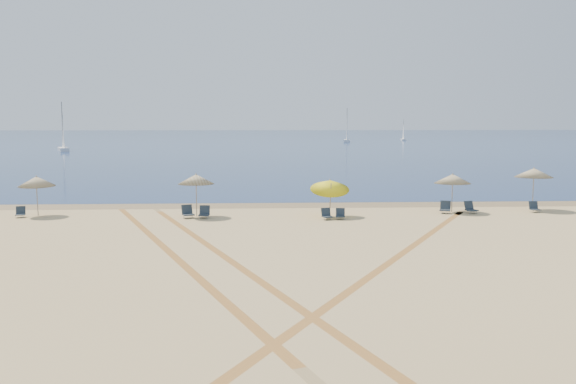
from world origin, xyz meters
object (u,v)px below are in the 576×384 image
chair_8 (470,208)px  sailboat_0 (403,134)px  umbrella_4 (453,179)px  chair_2 (21,212)px  umbrella_2 (196,179)px  chair_3 (188,212)px  chair_5 (327,214)px  chair_7 (445,208)px  sailboat_2 (347,132)px  chair_9 (534,207)px  chair_6 (340,214)px  chair_4 (204,213)px  umbrella_1 (37,181)px  umbrella_3 (330,185)px  umbrella_5 (534,173)px  sailboat_1 (63,136)px

chair_8 → sailboat_0: sailboat_0 is taller
umbrella_4 → chair_2: (-24.94, -0.85, -1.72)m
umbrella_2 → chair_3: bearing=-133.1°
chair_5 → chair_7: chair_7 is taller
chair_7 → chair_2: bearing=-157.9°
sailboat_2 → chair_2: bearing=-96.8°
chair_9 → chair_8: bearing=-177.3°
umbrella_4 → chair_8: umbrella_4 is taller
chair_8 → chair_9: 3.97m
chair_6 → chair_7: 6.76m
chair_8 → sailboat_2: (12.04, 133.27, 2.51)m
chair_4 → umbrella_1: bearing=175.3°
chair_3 → sailboat_0: size_ratio=0.14×
sailboat_0 → umbrella_3: bearing=-98.8°
chair_9 → sailboat_0: size_ratio=0.10×
umbrella_5 → chair_4: size_ratio=3.71×
chair_6 → chair_8: (7.95, 1.83, 0.05)m
umbrella_1 → sailboat_1: sailboat_1 is taller
umbrella_3 → chair_4: size_ratio=3.45×
chair_4 → chair_5: 6.82m
chair_2 → chair_9: (29.83, 0.53, 0.01)m
chair_8 → umbrella_3: bearing=166.5°
chair_8 → umbrella_4: bearing=128.5°
umbrella_2 → chair_4: size_ratio=3.50×
chair_7 → chair_3: bearing=-154.7°
chair_7 → sailboat_0: 151.66m
umbrella_1 → chair_8: umbrella_1 is taller
chair_5 → umbrella_4: bearing=2.0°
umbrella_5 → chair_9: size_ratio=4.13×
chair_2 → sailboat_1: (-23.16, 81.74, 2.51)m
chair_2 → umbrella_2: bearing=-15.4°
sailboat_0 → chair_6: bearing=-98.6°
umbrella_1 → umbrella_4: bearing=0.8°
umbrella_2 → umbrella_4: (15.05, 1.05, -0.14)m
umbrella_1 → chair_5: (16.36, -2.15, -1.70)m
umbrella_3 → sailboat_1: sailboat_1 is taller
chair_2 → chair_8: size_ratio=0.82×
umbrella_1 → umbrella_5: 29.37m
umbrella_2 → sailboat_2: (28.01, 133.74, 0.69)m
sailboat_1 → sailboat_2: (61.07, 51.80, 0.04)m
umbrella_5 → chair_8: (-4.28, -1.20, -1.96)m
umbrella_3 → chair_9: 12.54m
chair_9 → sailboat_2: 133.27m
chair_7 → sailboat_0: sailboat_0 is taller
umbrella_1 → sailboat_1: size_ratio=0.25×
chair_9 → umbrella_3: bearing=-175.8°
chair_2 → umbrella_1: bearing=17.9°
umbrella_4 → chair_9: (4.89, -0.32, -1.71)m
chair_6 → chair_2: bearing=-178.1°
umbrella_1 → chair_2: bearing=-147.9°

